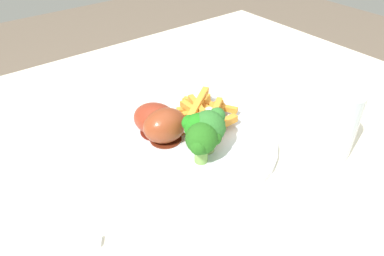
{
  "coord_description": "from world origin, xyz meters",
  "views": [
    {
      "loc": [
        0.32,
        0.39,
        1.07
      ],
      "look_at": [
        0.06,
        0.05,
        0.76
      ],
      "focal_mm": 33.03,
      "sensor_mm": 36.0,
      "label": 1
    }
  ],
  "objects_px": {
    "broccoli_floret_middle": "(203,140)",
    "water_glass": "(333,123)",
    "fork": "(17,246)",
    "broccoli_floret_front": "(208,127)",
    "dinner_plate": "(192,142)",
    "carrot_fries_pile": "(201,114)",
    "chicken_drumstick_far": "(168,125)",
    "chicken_drumstick_near": "(158,120)",
    "broccoli_floret_back": "(197,127)",
    "dining_table": "(200,170)"
  },
  "relations": [
    {
      "from": "broccoli_floret_front",
      "to": "carrot_fries_pile",
      "type": "bearing_deg",
      "value": -121.78
    },
    {
      "from": "dining_table",
      "to": "water_glass",
      "type": "distance_m",
      "value": 0.27
    },
    {
      "from": "chicken_drumstick_near",
      "to": "chicken_drumstick_far",
      "type": "xyz_separation_m",
      "value": [
        -0.0,
        0.02,
        0.0
      ]
    },
    {
      "from": "carrot_fries_pile",
      "to": "chicken_drumstick_far",
      "type": "height_order",
      "value": "chicken_drumstick_far"
    },
    {
      "from": "broccoli_floret_front",
      "to": "broccoli_floret_middle",
      "type": "distance_m",
      "value": 0.03
    },
    {
      "from": "dinner_plate",
      "to": "broccoli_floret_middle",
      "type": "xyz_separation_m",
      "value": [
        0.02,
        0.05,
        0.04
      ]
    },
    {
      "from": "dining_table",
      "to": "chicken_drumstick_far",
      "type": "height_order",
      "value": "chicken_drumstick_far"
    },
    {
      "from": "broccoli_floret_front",
      "to": "carrot_fries_pile",
      "type": "xyz_separation_m",
      "value": [
        -0.04,
        -0.06,
        -0.03
      ]
    },
    {
      "from": "carrot_fries_pile",
      "to": "fork",
      "type": "distance_m",
      "value": 0.31
    },
    {
      "from": "carrot_fries_pile",
      "to": "fork",
      "type": "relative_size",
      "value": 0.71
    },
    {
      "from": "broccoli_floret_middle",
      "to": "chicken_drumstick_near",
      "type": "xyz_separation_m",
      "value": [
        0.01,
        -0.09,
        -0.01
      ]
    },
    {
      "from": "chicken_drumstick_near",
      "to": "broccoli_floret_middle",
      "type": "bearing_deg",
      "value": 96.22
    },
    {
      "from": "dining_table",
      "to": "water_glass",
      "type": "height_order",
      "value": "water_glass"
    },
    {
      "from": "dinner_plate",
      "to": "chicken_drumstick_near",
      "type": "height_order",
      "value": "chicken_drumstick_near"
    },
    {
      "from": "chicken_drumstick_near",
      "to": "chicken_drumstick_far",
      "type": "relative_size",
      "value": 0.96
    },
    {
      "from": "broccoli_floret_back",
      "to": "carrot_fries_pile",
      "type": "height_order",
      "value": "broccoli_floret_back"
    },
    {
      "from": "carrot_fries_pile",
      "to": "chicken_drumstick_near",
      "type": "xyz_separation_m",
      "value": [
        0.07,
        -0.02,
        0.01
      ]
    },
    {
      "from": "broccoli_floret_middle",
      "to": "carrot_fries_pile",
      "type": "distance_m",
      "value": 0.1
    },
    {
      "from": "dinner_plate",
      "to": "water_glass",
      "type": "bearing_deg",
      "value": 137.68
    },
    {
      "from": "broccoli_floret_front",
      "to": "chicken_drumstick_far",
      "type": "xyz_separation_m",
      "value": [
        0.03,
        -0.06,
        -0.02
      ]
    },
    {
      "from": "chicken_drumstick_near",
      "to": "chicken_drumstick_far",
      "type": "distance_m",
      "value": 0.02
    },
    {
      "from": "dinner_plate",
      "to": "water_glass",
      "type": "distance_m",
      "value": 0.21
    },
    {
      "from": "dinner_plate",
      "to": "broccoli_floret_front",
      "type": "bearing_deg",
      "value": 91.29
    },
    {
      "from": "broccoli_floret_middle",
      "to": "water_glass",
      "type": "distance_m",
      "value": 0.19
    },
    {
      "from": "broccoli_floret_front",
      "to": "broccoli_floret_back",
      "type": "relative_size",
      "value": 1.06
    },
    {
      "from": "broccoli_floret_front",
      "to": "water_glass",
      "type": "height_order",
      "value": "water_glass"
    },
    {
      "from": "dining_table",
      "to": "broccoli_floret_front",
      "type": "relative_size",
      "value": 13.89
    },
    {
      "from": "chicken_drumstick_far",
      "to": "dining_table",
      "type": "bearing_deg",
      "value": -163.16
    },
    {
      "from": "dining_table",
      "to": "broccoli_floret_front",
      "type": "bearing_deg",
      "value": 56.05
    },
    {
      "from": "dinner_plate",
      "to": "chicken_drumstick_far",
      "type": "relative_size",
      "value": 2.11
    },
    {
      "from": "dining_table",
      "to": "fork",
      "type": "relative_size",
      "value": 4.86
    },
    {
      "from": "fork",
      "to": "water_glass",
      "type": "bearing_deg",
      "value": 19.48
    },
    {
      "from": "water_glass",
      "to": "broccoli_floret_front",
      "type": "bearing_deg",
      "value": -34.13
    },
    {
      "from": "broccoli_floret_middle",
      "to": "chicken_drumstick_far",
      "type": "relative_size",
      "value": 0.51
    },
    {
      "from": "dining_table",
      "to": "chicken_drumstick_far",
      "type": "distance_m",
      "value": 0.18
    },
    {
      "from": "broccoli_floret_back",
      "to": "dining_table",
      "type": "bearing_deg",
      "value": -132.46
    },
    {
      "from": "carrot_fries_pile",
      "to": "water_glass",
      "type": "relative_size",
      "value": 1.28
    },
    {
      "from": "dining_table",
      "to": "water_glass",
      "type": "xyz_separation_m",
      "value": [
        -0.09,
        0.18,
        0.18
      ]
    },
    {
      "from": "dinner_plate",
      "to": "broccoli_floret_middle",
      "type": "distance_m",
      "value": 0.07
    },
    {
      "from": "broccoli_floret_front",
      "to": "dinner_plate",
      "type": "bearing_deg",
      "value": -88.71
    },
    {
      "from": "broccoli_floret_back",
      "to": "chicken_drumstick_far",
      "type": "xyz_separation_m",
      "value": [
        0.02,
        -0.05,
        -0.02
      ]
    },
    {
      "from": "broccoli_floret_front",
      "to": "chicken_drumstick_far",
      "type": "bearing_deg",
      "value": -63.27
    },
    {
      "from": "broccoli_floret_front",
      "to": "chicken_drumstick_far",
      "type": "height_order",
      "value": "broccoli_floret_front"
    },
    {
      "from": "water_glass",
      "to": "chicken_drumstick_near",
      "type": "bearing_deg",
      "value": -44.96
    },
    {
      "from": "broccoli_floret_middle",
      "to": "fork",
      "type": "xyz_separation_m",
      "value": [
        0.25,
        -0.03,
        -0.05
      ]
    },
    {
      "from": "chicken_drumstick_near",
      "to": "dinner_plate",
      "type": "bearing_deg",
      "value": 125.19
    },
    {
      "from": "broccoli_floret_middle",
      "to": "broccoli_floret_back",
      "type": "height_order",
      "value": "same"
    },
    {
      "from": "broccoli_floret_back",
      "to": "water_glass",
      "type": "bearing_deg",
      "value": 145.98
    },
    {
      "from": "broccoli_floret_middle",
      "to": "fork",
      "type": "relative_size",
      "value": 0.33
    },
    {
      "from": "broccoli_floret_back",
      "to": "chicken_drumstick_far",
      "type": "distance_m",
      "value": 0.06
    }
  ]
}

